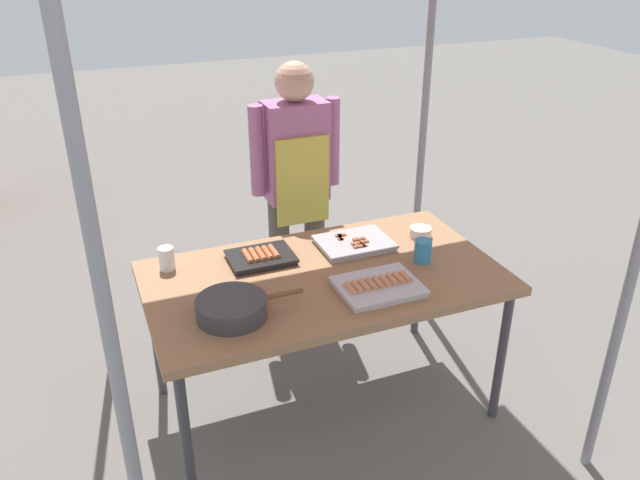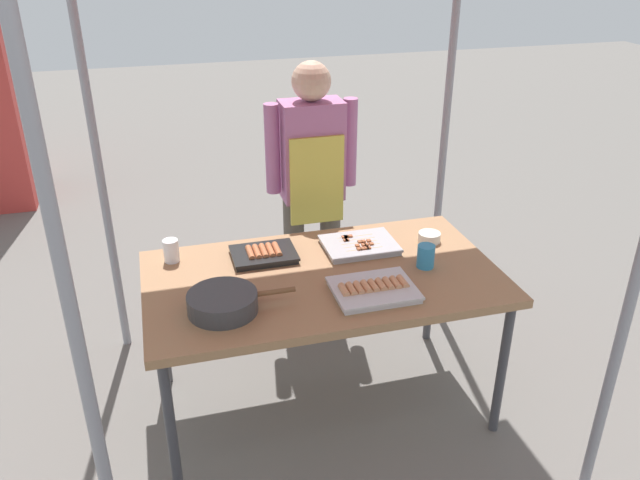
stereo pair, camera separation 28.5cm
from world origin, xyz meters
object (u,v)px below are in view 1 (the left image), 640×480
(cooking_wok, at_px, (232,307))
(tray_pork_links, at_px, (378,286))
(condiment_bowl, at_px, (421,232))
(drink_cup_by_wok, at_px, (167,259))
(stall_table, at_px, (324,284))
(vendor_woman, at_px, (296,177))
(drink_cup_near_edge, at_px, (423,251))
(tray_meat_skewers, at_px, (354,243))
(tray_grilled_sausages, at_px, (261,257))

(cooking_wok, bearing_deg, tray_pork_links, -2.85)
(condiment_bowl, distance_m, drink_cup_by_wok, 1.26)
(tray_pork_links, distance_m, cooking_wok, 0.64)
(stall_table, height_order, condiment_bowl, condiment_bowl)
(tray_pork_links, distance_m, condiment_bowl, 0.59)
(stall_table, height_order, vendor_woman, vendor_woman)
(tray_pork_links, height_order, drink_cup_near_edge, drink_cup_near_edge)
(drink_cup_near_edge, xyz_separation_m, drink_cup_by_wok, (-1.13, 0.37, 0.00))
(stall_table, xyz_separation_m, tray_meat_skewers, (0.24, 0.20, 0.07))
(drink_cup_near_edge, bearing_deg, tray_meat_skewers, 132.35)
(stall_table, bearing_deg, tray_pork_links, -52.82)
(cooking_wok, distance_m, drink_cup_near_edge, 0.96)
(cooking_wok, xyz_separation_m, drink_cup_by_wok, (-0.18, 0.50, 0.01))
(stall_table, distance_m, tray_pork_links, 0.28)
(drink_cup_by_wok, bearing_deg, tray_pork_links, -33.00)
(tray_grilled_sausages, bearing_deg, vendor_woman, 56.52)
(stall_table, bearing_deg, tray_meat_skewers, 39.82)
(drink_cup_by_wok, bearing_deg, stall_table, -25.64)
(tray_pork_links, distance_m, vendor_woman, 1.05)
(tray_grilled_sausages, height_order, cooking_wok, cooking_wok)
(drink_cup_by_wok, distance_m, vendor_woman, 0.97)
(tray_meat_skewers, xyz_separation_m, drink_cup_by_wok, (-0.89, 0.11, 0.04))
(stall_table, xyz_separation_m, drink_cup_near_edge, (0.48, -0.06, 0.11))
(tray_pork_links, bearing_deg, cooking_wok, 177.15)
(drink_cup_near_edge, height_order, vendor_woman, vendor_woman)
(stall_table, relative_size, vendor_woman, 1.04)
(tray_meat_skewers, height_order, cooking_wok, cooking_wok)
(tray_meat_skewers, relative_size, drink_cup_by_wok, 3.23)
(tray_pork_links, bearing_deg, drink_cup_by_wok, 147.00)
(stall_table, height_order, cooking_wok, cooking_wok)
(stall_table, distance_m, tray_grilled_sausages, 0.33)
(cooking_wok, height_order, drink_cup_near_edge, drink_cup_near_edge)
(tray_grilled_sausages, xyz_separation_m, condiment_bowl, (0.83, -0.05, 0.00))
(tray_meat_skewers, height_order, vendor_woman, vendor_woman)
(tray_meat_skewers, xyz_separation_m, tray_pork_links, (-0.08, -0.42, 0.00))
(condiment_bowl, bearing_deg, vendor_woman, 123.93)
(tray_pork_links, bearing_deg, drink_cup_near_edge, 27.44)
(tray_grilled_sausages, bearing_deg, stall_table, -45.04)
(tray_pork_links, distance_m, drink_cup_near_edge, 0.35)
(drink_cup_near_edge, bearing_deg, tray_pork_links, -152.56)
(drink_cup_near_edge, bearing_deg, drink_cup_by_wok, 161.91)
(stall_table, distance_m, cooking_wok, 0.52)
(tray_meat_skewers, xyz_separation_m, condiment_bowl, (0.36, -0.02, 0.01))
(stall_table, distance_m, condiment_bowl, 0.63)
(drink_cup_near_edge, relative_size, vendor_woman, 0.07)
(stall_table, xyz_separation_m, drink_cup_by_wok, (-0.65, 0.31, 0.11))
(tray_meat_skewers, height_order, drink_cup_near_edge, drink_cup_near_edge)
(tray_pork_links, bearing_deg, stall_table, 127.18)
(condiment_bowl, bearing_deg, tray_pork_links, -137.72)
(drink_cup_by_wok, bearing_deg, tray_meat_skewers, -7.09)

